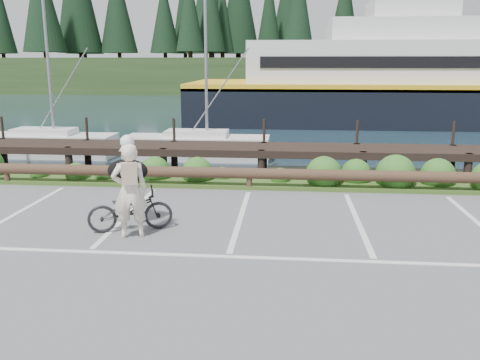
# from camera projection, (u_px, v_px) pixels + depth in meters

# --- Properties ---
(ground) EXTENTS (72.00, 72.00, 0.00)m
(ground) POSITION_uv_depth(u_px,v_px,m) (231.00, 249.00, 9.55)
(ground) COLOR #58585A
(harbor_backdrop) EXTENTS (170.00, 160.00, 30.00)m
(harbor_backdrop) POSITION_uv_depth(u_px,v_px,m) (285.00, 83.00, 85.64)
(harbor_backdrop) COLOR #162A36
(harbor_backdrop) RESTS_ON ground
(vegetation_strip) EXTENTS (34.00, 1.60, 0.10)m
(vegetation_strip) POSITION_uv_depth(u_px,v_px,m) (251.00, 182.00, 14.67)
(vegetation_strip) COLOR #3D5B21
(vegetation_strip) RESTS_ON ground
(log_rail) EXTENTS (32.00, 0.30, 0.60)m
(log_rail) POSITION_uv_depth(u_px,v_px,m) (249.00, 189.00, 14.01)
(log_rail) COLOR #443021
(log_rail) RESTS_ON ground
(bicycle) EXTENTS (1.83, 1.15, 0.91)m
(bicycle) POSITION_uv_depth(u_px,v_px,m) (130.00, 210.00, 10.49)
(bicycle) COLOR black
(bicycle) RESTS_ON ground
(cyclist) EXTENTS (0.81, 0.66, 1.91)m
(cyclist) POSITION_uv_depth(u_px,v_px,m) (130.00, 191.00, 9.99)
(cyclist) COLOR white
(cyclist) RESTS_ON ground
(dog) EXTENTS (0.70, 0.97, 0.51)m
(dog) POSITION_uv_depth(u_px,v_px,m) (128.00, 171.00, 10.85)
(dog) COLOR black
(dog) RESTS_ON bicycle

